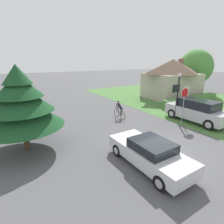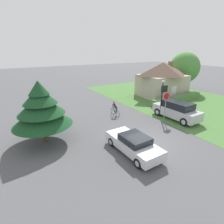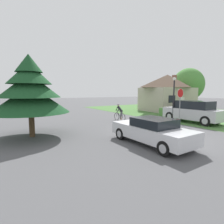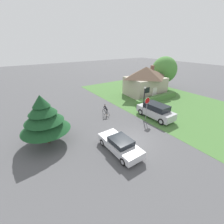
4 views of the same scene
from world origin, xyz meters
name	(u,v)px [view 3 (image 3 of 4)]	position (x,y,z in m)	size (l,w,h in m)	color
ground_plane	(166,136)	(0.00, 0.00, 0.00)	(140.00, 140.00, 0.00)	#515154
grass_verge_right	(209,115)	(12.12, 4.00, 0.01)	(16.00, 36.00, 0.01)	#477538
cottage_house	(167,92)	(11.71, 9.89, 2.65)	(7.36, 6.20, 5.18)	#B2A893
hedge_row	(187,110)	(10.97, 6.15, 0.46)	(8.88, 0.90, 0.92)	#4C7A3D
sedan_left_lane	(152,131)	(-1.90, -0.63, 0.69)	(1.92, 4.58, 1.37)	silver
cyclist	(120,113)	(0.93, 6.25, 0.74)	(0.44, 1.72, 1.57)	black
parked_suv_right	(192,111)	(5.90, 2.14, 0.97)	(2.06, 4.98, 1.91)	#B7B7BC
stop_sign	(180,99)	(4.45, 2.40, 2.12)	(0.77, 0.07, 2.97)	gray
street_lamp	(174,94)	(4.96, 3.45, 2.52)	(0.28, 0.28, 4.05)	black
conifer_tall_near	(30,90)	(-6.87, 4.32, 2.77)	(4.45, 4.45, 4.86)	#4C3823
deciduous_tree_right	(188,84)	(17.85, 10.74, 3.93)	(4.96, 4.96, 6.54)	#4C3823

